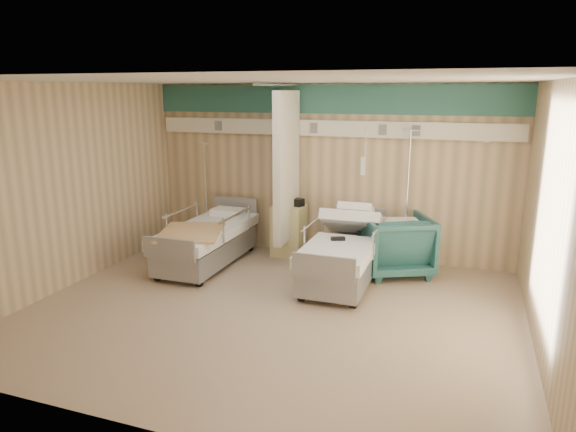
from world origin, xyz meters
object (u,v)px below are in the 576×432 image
at_px(visitor_armchair, 396,244).
at_px(iv_stand_right, 405,239).
at_px(bed_left, 207,245).
at_px(bed_right, 343,260).
at_px(bedside_cabinet, 289,230).
at_px(iv_stand_left, 207,225).

distance_m(visitor_armchair, iv_stand_right, 0.38).
bearing_deg(visitor_armchair, bed_left, -14.03).
bearing_deg(iv_stand_right, bed_left, -161.71).
bearing_deg(bed_right, bed_left, 180.00).
relative_size(bed_right, bedside_cabinet, 2.54).
relative_size(bed_right, iv_stand_right, 1.02).
relative_size(bedside_cabinet, visitor_armchair, 0.86).
distance_m(bed_left, iv_stand_left, 1.03).
height_order(bed_right, iv_stand_right, iv_stand_right).
xyz_separation_m(bed_right, visitor_armchair, (0.65, 0.60, 0.13)).
relative_size(bed_left, visitor_armchair, 2.19).
distance_m(bedside_cabinet, visitor_armchair, 1.82).
bearing_deg(bed_right, iv_stand_left, 161.34).
bearing_deg(iv_stand_left, bedside_cabinet, -0.19).
relative_size(bedside_cabinet, iv_stand_right, 0.40).
distance_m(bed_left, bedside_cabinet, 1.39).
height_order(bed_right, bedside_cabinet, bedside_cabinet).
relative_size(bed_left, iv_stand_left, 1.19).
bearing_deg(iv_stand_left, visitor_armchair, -5.24).
xyz_separation_m(bed_left, iv_stand_right, (2.94, 0.97, 0.12)).
xyz_separation_m(bed_left, bedside_cabinet, (1.05, 0.90, 0.11)).
relative_size(iv_stand_right, iv_stand_left, 1.17).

